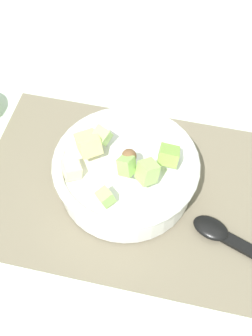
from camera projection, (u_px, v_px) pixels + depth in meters
The scene contains 4 objects.
ground_plane at pixel (130, 190), 0.76m from camera, with size 2.40×2.40×0.00m, color silver.
placemat at pixel (130, 189), 0.75m from camera, with size 0.48×0.33×0.01m, color #756B56.
salad_bowl at pixel (126, 171), 0.72m from camera, with size 0.22×0.22×0.11m.
serving_spoon at pixel (233, 241), 0.69m from camera, with size 0.19×0.09×0.01m.
Camera 1 is at (0.08, -0.40, 0.64)m, focal length 50.34 mm.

